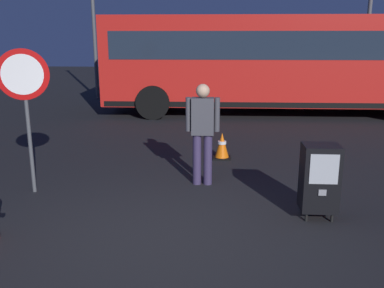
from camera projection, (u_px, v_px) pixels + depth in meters
name	position (u px, v px, depth m)	size (l,w,h in m)	color
ground_plane	(161.00, 240.00, 5.13)	(60.00, 60.00, 0.00)	black
newspaper_box_primary	(320.00, 178.00, 5.62)	(0.48, 0.42, 1.02)	black
stop_sign	(25.00, 91.00, 6.31)	(0.71, 0.31, 2.23)	#4C4F54
pedestrian	(203.00, 129.00, 6.84)	(0.55, 0.22, 1.67)	#382D51
traffic_cone	(222.00, 146.00, 8.49)	(0.36, 0.36, 0.53)	black
bus_near	(274.00, 59.00, 13.22)	(10.53, 2.87, 3.00)	red
bus_far	(348.00, 54.00, 17.38)	(10.70, 3.61, 3.00)	beige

